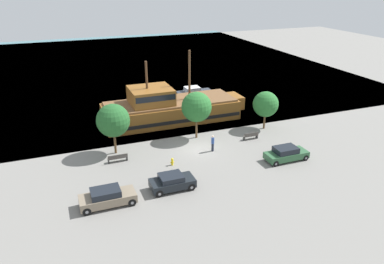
{
  "coord_description": "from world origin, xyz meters",
  "views": [
    {
      "loc": [
        -13.94,
        -33.95,
        17.46
      ],
      "look_at": [
        -0.06,
        2.0,
        1.2
      ],
      "focal_mm": 35.0,
      "sensor_mm": 36.0,
      "label": 1
    }
  ],
  "objects_px": {
    "pirate_ship": "(169,108)",
    "fire_hydrant": "(172,161)",
    "bench_promenade_west": "(251,136)",
    "pedestrian_walking_near": "(213,143)",
    "moored_boat_dockside": "(194,93)",
    "bench_promenade_east": "(118,158)",
    "parked_car_curb_front": "(107,197)",
    "parked_car_curb_rear": "(172,182)",
    "parked_car_curb_mid": "(286,154)"
  },
  "relations": [
    {
      "from": "pirate_ship",
      "to": "fire_hydrant",
      "type": "bearing_deg",
      "value": -106.48
    },
    {
      "from": "pirate_ship",
      "to": "fire_hydrant",
      "type": "xyz_separation_m",
      "value": [
        -3.53,
        -11.92,
        -1.24
      ]
    },
    {
      "from": "pirate_ship",
      "to": "bench_promenade_west",
      "type": "relative_size",
      "value": 10.36
    },
    {
      "from": "pedestrian_walking_near",
      "to": "pirate_ship",
      "type": "bearing_deg",
      "value": 98.27
    },
    {
      "from": "moored_boat_dockside",
      "to": "bench_promenade_east",
      "type": "relative_size",
      "value": 2.77
    },
    {
      "from": "pirate_ship",
      "to": "bench_promenade_west",
      "type": "bearing_deg",
      "value": -53.33
    },
    {
      "from": "bench_promenade_east",
      "to": "fire_hydrant",
      "type": "bearing_deg",
      "value": -28.01
    },
    {
      "from": "parked_car_curb_front",
      "to": "fire_hydrant",
      "type": "height_order",
      "value": "parked_car_curb_front"
    },
    {
      "from": "pirate_ship",
      "to": "bench_promenade_east",
      "type": "bearing_deg",
      "value": -132.19
    },
    {
      "from": "moored_boat_dockside",
      "to": "parked_car_curb_rear",
      "type": "bearing_deg",
      "value": -115.53
    },
    {
      "from": "bench_promenade_east",
      "to": "parked_car_curb_front",
      "type": "bearing_deg",
      "value": -106.8
    },
    {
      "from": "moored_boat_dockside",
      "to": "bench_promenade_west",
      "type": "height_order",
      "value": "moored_boat_dockside"
    },
    {
      "from": "parked_car_curb_mid",
      "to": "parked_car_curb_rear",
      "type": "relative_size",
      "value": 1.13
    },
    {
      "from": "parked_car_curb_front",
      "to": "parked_car_curb_mid",
      "type": "bearing_deg",
      "value": 5.08
    },
    {
      "from": "parked_car_curb_rear",
      "to": "fire_hydrant",
      "type": "distance_m",
      "value": 4.5
    },
    {
      "from": "parked_car_curb_rear",
      "to": "bench_promenade_east",
      "type": "relative_size",
      "value": 1.96
    },
    {
      "from": "moored_boat_dockside",
      "to": "parked_car_curb_front",
      "type": "distance_m",
      "value": 30.28
    },
    {
      "from": "bench_promenade_west",
      "to": "pedestrian_walking_near",
      "type": "relative_size",
      "value": 1.0
    },
    {
      "from": "bench_promenade_east",
      "to": "bench_promenade_west",
      "type": "distance_m",
      "value": 15.28
    },
    {
      "from": "parked_car_curb_rear",
      "to": "parked_car_curb_front",
      "type": "bearing_deg",
      "value": -175.17
    },
    {
      "from": "parked_car_curb_front",
      "to": "bench_promenade_east",
      "type": "height_order",
      "value": "parked_car_curb_front"
    },
    {
      "from": "parked_car_curb_front",
      "to": "bench_promenade_west",
      "type": "height_order",
      "value": "parked_car_curb_front"
    },
    {
      "from": "pirate_ship",
      "to": "bench_promenade_east",
      "type": "height_order",
      "value": "pirate_ship"
    },
    {
      "from": "parked_car_curb_mid",
      "to": "pedestrian_walking_near",
      "type": "bearing_deg",
      "value": 142.77
    },
    {
      "from": "parked_car_curb_front",
      "to": "bench_promenade_west",
      "type": "xyz_separation_m",
      "value": [
        17.5,
        7.47,
        -0.31
      ]
    },
    {
      "from": "fire_hydrant",
      "to": "parked_car_curb_front",
      "type": "bearing_deg",
      "value": -146.36
    },
    {
      "from": "pirate_ship",
      "to": "parked_car_curb_mid",
      "type": "distance_m",
      "value": 16.88
    },
    {
      "from": "parked_car_curb_front",
      "to": "bench_promenade_east",
      "type": "xyz_separation_m",
      "value": [
        2.22,
        7.36,
        -0.3
      ]
    },
    {
      "from": "parked_car_curb_front",
      "to": "bench_promenade_east",
      "type": "relative_size",
      "value": 2.29
    },
    {
      "from": "parked_car_curb_front",
      "to": "pedestrian_walking_near",
      "type": "bearing_deg",
      "value": 27.18
    },
    {
      "from": "parked_car_curb_mid",
      "to": "bench_promenade_west",
      "type": "bearing_deg",
      "value": 97.36
    },
    {
      "from": "pirate_ship",
      "to": "parked_car_curb_front",
      "type": "xyz_separation_m",
      "value": [
        -10.66,
        -16.67,
        -0.9
      ]
    },
    {
      "from": "pedestrian_walking_near",
      "to": "parked_car_curb_rear",
      "type": "bearing_deg",
      "value": -138.23
    },
    {
      "from": "pirate_ship",
      "to": "parked_car_curb_mid",
      "type": "bearing_deg",
      "value": -63.19
    },
    {
      "from": "pirate_ship",
      "to": "moored_boat_dockside",
      "type": "distance_m",
      "value": 10.59
    },
    {
      "from": "pirate_ship",
      "to": "pedestrian_walking_near",
      "type": "distance_m",
      "value": 10.55
    },
    {
      "from": "moored_boat_dockside",
      "to": "bench_promenade_east",
      "type": "xyz_separation_m",
      "value": [
        -15.12,
        -17.47,
        -0.16
      ]
    },
    {
      "from": "pirate_ship",
      "to": "parked_car_curb_mid",
      "type": "height_order",
      "value": "pirate_ship"
    },
    {
      "from": "parked_car_curb_rear",
      "to": "bench_promenade_west",
      "type": "relative_size",
      "value": 2.18
    },
    {
      "from": "parked_car_curb_front",
      "to": "bench_promenade_east",
      "type": "bearing_deg",
      "value": 73.2
    },
    {
      "from": "pirate_ship",
      "to": "bench_promenade_west",
      "type": "xyz_separation_m",
      "value": [
        6.84,
        -9.19,
        -1.21
      ]
    },
    {
      "from": "fire_hydrant",
      "to": "bench_promenade_west",
      "type": "height_order",
      "value": "bench_promenade_west"
    },
    {
      "from": "pirate_ship",
      "to": "parked_car_curb_front",
      "type": "relative_size",
      "value": 4.07
    },
    {
      "from": "moored_boat_dockside",
      "to": "parked_car_curb_mid",
      "type": "bearing_deg",
      "value": -87.73
    },
    {
      "from": "moored_boat_dockside",
      "to": "pedestrian_walking_near",
      "type": "xyz_separation_m",
      "value": [
        -5.17,
        -18.57,
        0.3
      ]
    },
    {
      "from": "parked_car_curb_mid",
      "to": "fire_hydrant",
      "type": "height_order",
      "value": "parked_car_curb_mid"
    },
    {
      "from": "parked_car_curb_rear",
      "to": "fire_hydrant",
      "type": "xyz_separation_m",
      "value": [
        1.42,
        4.26,
        -0.3
      ]
    },
    {
      "from": "parked_car_curb_rear",
      "to": "bench_promenade_east",
      "type": "distance_m",
      "value": 7.72
    },
    {
      "from": "parked_car_curb_mid",
      "to": "bench_promenade_west",
      "type": "relative_size",
      "value": 2.47
    },
    {
      "from": "parked_car_curb_front",
      "to": "parked_car_curb_mid",
      "type": "xyz_separation_m",
      "value": [
        18.26,
        1.62,
        -0.03
      ]
    }
  ]
}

